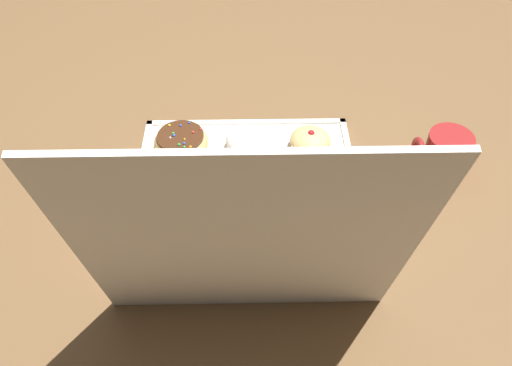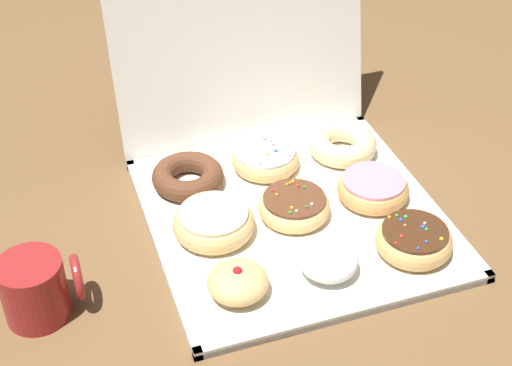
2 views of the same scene
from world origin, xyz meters
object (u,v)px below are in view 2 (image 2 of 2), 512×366
glazed_ring_donut_3 (214,224)px  cruller_donut_8 (342,143)px  donut_box (294,218)px  jelly_filled_donut_0 (238,282)px  sprinkle_donut_2 (414,240)px  chocolate_cake_ring_donut_6 (188,176)px  powdered_filled_donut_1 (329,260)px  pink_frosted_donut_5 (373,188)px  coffee_mug (36,288)px  sprinkle_donut_4 (292,205)px  sprinkle_donut_7 (268,158)px

glazed_ring_donut_3 → cruller_donut_8: (0.26, 0.13, -0.00)m
donut_box → cruller_donut_8: size_ratio=3.70×
glazed_ring_donut_3 → cruller_donut_8: size_ratio=1.04×
jelly_filled_donut_0 → sprinkle_donut_2: (0.26, -0.00, -0.00)m
jelly_filled_donut_0 → glazed_ring_donut_3: (0.00, 0.13, -0.00)m
chocolate_cake_ring_donut_6 → glazed_ring_donut_3: bearing=-87.3°
donut_box → sprinkle_donut_2: size_ratio=3.89×
powdered_filled_donut_1 → pink_frosted_donut_5: (0.13, 0.13, -0.00)m
cruller_donut_8 → coffee_mug: coffee_mug is taller
sprinkle_donut_2 → coffee_mug: coffee_mug is taller
glazed_ring_donut_3 → sprinkle_donut_4: glazed_ring_donut_3 is taller
sprinkle_donut_4 → pink_frosted_donut_5: size_ratio=0.97×
sprinkle_donut_7 → cruller_donut_8: size_ratio=0.96×
chocolate_cake_ring_donut_6 → cruller_donut_8: cruller_donut_8 is taller
donut_box → jelly_filled_donut_0: size_ratio=5.17×
chocolate_cake_ring_donut_6 → pink_frosted_donut_5: bearing=-25.4°
glazed_ring_donut_3 → cruller_donut_8: bearing=26.4°
sprinkle_donut_7 → sprinkle_donut_2: bearing=-63.7°
glazed_ring_donut_3 → sprinkle_donut_4: size_ratio=1.10×
glazed_ring_donut_3 → sprinkle_donut_4: (0.12, 0.01, -0.00)m
donut_box → powdered_filled_donut_1: size_ratio=5.18×
sprinkle_donut_2 → jelly_filled_donut_0: bearing=179.9°
pink_frosted_donut_5 → sprinkle_donut_2: bearing=-89.4°
cruller_donut_8 → jelly_filled_donut_0: bearing=-136.2°
glazed_ring_donut_3 → donut_box: bearing=1.4°
donut_box → chocolate_cake_ring_donut_6: 0.18m
donut_box → sprinkle_donut_2: 0.19m
jelly_filled_donut_0 → cruller_donut_8: 0.37m
sprinkle_donut_7 → chocolate_cake_ring_donut_6: bearing=-177.8°
glazed_ring_donut_3 → jelly_filled_donut_0: bearing=-91.8°
sprinkle_donut_2 → cruller_donut_8: bearing=89.2°
sprinkle_donut_7 → coffee_mug: (-0.39, -0.20, 0.02)m
powdered_filled_donut_1 → chocolate_cake_ring_donut_6: bearing=117.5°
chocolate_cake_ring_donut_6 → sprinkle_donut_2: bearing=-43.8°
chocolate_cake_ring_donut_6 → coffee_mug: 0.32m
powdered_filled_donut_1 → cruller_donut_8: powdered_filled_donut_1 is taller
donut_box → powdered_filled_donut_1: 0.13m
donut_box → sprinkle_donut_4: bearing=124.9°
donut_box → pink_frosted_donut_5: size_ratio=3.83×
cruller_donut_8 → sprinkle_donut_7: bearing=178.4°
donut_box → powdered_filled_donut_1: (0.00, -0.13, 0.03)m
cruller_donut_8 → sprinkle_donut_2: bearing=-90.8°
glazed_ring_donut_3 → pink_frosted_donut_5: glazed_ring_donut_3 is taller
chocolate_cake_ring_donut_6 → sprinkle_donut_7: 0.14m
coffee_mug → sprinkle_donut_7: bearing=27.2°
cruller_donut_8 → coffee_mug: size_ratio=1.10×
sprinkle_donut_4 → cruller_donut_8: (0.14, 0.12, 0.00)m
pink_frosted_donut_5 → cruller_donut_8: size_ratio=0.97×
cruller_donut_8 → coffee_mug: bearing=-159.3°
sprinkle_donut_4 → coffee_mug: size_ratio=1.04×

